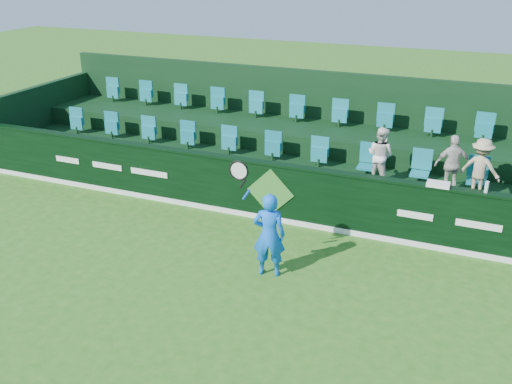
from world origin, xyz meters
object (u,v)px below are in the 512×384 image
at_px(spectator_middle, 453,164).
at_px(towel, 438,184).
at_px(spectator_right, 480,168).
at_px(spectator_left, 380,155).
at_px(tennis_player, 269,234).
at_px(drinks_bottle, 487,187).

xyz_separation_m(spectator_middle, towel, (-0.17, -1.12, -0.05)).
relative_size(spectator_middle, spectator_right, 1.00).
distance_m(spectator_middle, towel, 1.13).
distance_m(spectator_left, spectator_right, 2.07).
bearing_deg(spectator_right, tennis_player, 58.86).
relative_size(tennis_player, spectator_right, 1.80).
xyz_separation_m(spectator_left, drinks_bottle, (2.22, -1.12, 0.03)).
distance_m(spectator_right, towel, 1.33).
relative_size(spectator_left, drinks_bottle, 5.61).
bearing_deg(spectator_middle, towel, 61.78).
bearing_deg(drinks_bottle, tennis_player, -147.91).
xyz_separation_m(tennis_player, spectator_right, (3.40, 3.35, 0.60)).
bearing_deg(tennis_player, drinks_bottle, 32.09).
relative_size(tennis_player, spectator_middle, 1.80).
bearing_deg(drinks_bottle, spectator_right, 97.69).
bearing_deg(tennis_player, spectator_left, 68.34).
bearing_deg(spectator_middle, spectator_left, -19.68).
height_order(tennis_player, spectator_middle, tennis_player).
height_order(spectator_left, spectator_middle, spectator_left).
bearing_deg(spectator_right, drinks_bottle, 112.02).
height_order(spectator_right, towel, spectator_right).
relative_size(spectator_right, towel, 2.90).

